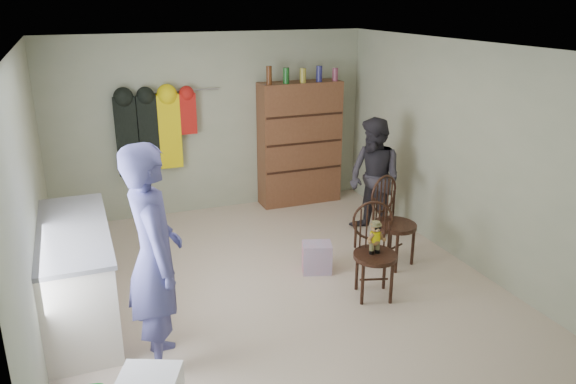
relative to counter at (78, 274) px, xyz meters
name	(u,v)px	position (x,y,z in m)	size (l,w,h in m)	color
ground_plane	(273,283)	(1.95, 0.00, -0.47)	(5.00, 5.00, 0.00)	beige
room_walls	(255,130)	(1.95, 0.53, 1.11)	(5.00, 5.00, 5.00)	#ACB194
counter	(78,274)	(0.00, 0.00, 0.00)	(0.64, 1.86, 0.94)	silver
chair_front	(374,245)	(2.83, -0.59, 0.08)	(0.55, 0.55, 0.99)	#3D2115
chair_far	(391,218)	(3.38, -0.01, 0.09)	(0.60, 0.60, 1.04)	#3D2115
striped_bag	(317,257)	(2.50, 0.09, -0.30)	(0.32, 0.25, 0.34)	pink
person_left	(155,258)	(0.61, -0.94, 0.49)	(0.70, 0.46, 1.92)	#4D4D8D
person_right	(374,179)	(3.60, 0.78, 0.30)	(0.75, 0.58, 1.53)	#2D2B33
dresser	(300,143)	(3.20, 2.30, 0.44)	(1.20, 0.39, 2.05)	brown
coat_rack	(154,131)	(1.12, 2.38, 0.78)	(1.42, 0.12, 1.09)	#99999E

